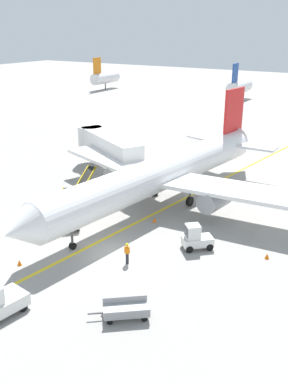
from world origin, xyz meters
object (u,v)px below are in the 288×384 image
at_px(jet_bridge, 105,144).
at_px(baggage_tug_near_wing, 196,238).
at_px(belt_loader_forward_hold, 70,216).
at_px(airliner, 164,172).
at_px(safety_cone_nose_right, 155,220).
at_px(ground_crew_marshaller, 127,253).
at_px(baggage_cart_loaded, 126,310).
at_px(belt_loader_aft_hold, 83,190).
at_px(safety_cone_tail_area, 27,239).
at_px(safety_cone_nose_left, 19,263).
at_px(safety_cone_wingtip_left, 267,256).

bearing_deg(jet_bridge, baggage_tug_near_wing, -34.06).
bearing_deg(belt_loader_forward_hold, baggage_tug_near_wing, 8.47).
xyz_separation_m(airliner, baggage_tug_near_wing, (6.73, -6.64, -2.49)).
bearing_deg(safety_cone_nose_right, ground_crew_marshaller, -74.82).
height_order(baggage_tug_near_wing, belt_loader_forward_hold, belt_loader_forward_hold).
bearing_deg(ground_crew_marshaller, baggage_tug_near_wing, 55.34).
bearing_deg(baggage_cart_loaded, ground_crew_marshaller, 123.20).
height_order(airliner, baggage_cart_loaded, airliner).
xyz_separation_m(airliner, baggage_cart_loaded, (6.93, -16.91, -2.95)).
distance_m(baggage_tug_near_wing, belt_loader_aft_hold, 15.54).
bearing_deg(safety_cone_tail_area, safety_cone_nose_right, 51.44).
bearing_deg(safety_cone_nose_left, airliner, 78.24).
bearing_deg(safety_cone_nose_right, baggage_cart_loaded, -66.63).
distance_m(baggage_tug_near_wing, safety_cone_nose_right, 6.05).
bearing_deg(baggage_tug_near_wing, safety_cone_nose_right, 153.82).
relative_size(baggage_tug_near_wing, baggage_cart_loaded, 0.77).
relative_size(jet_bridge, baggage_cart_loaded, 3.66).
bearing_deg(jet_bridge, safety_cone_tail_area, -73.37).
height_order(ground_crew_marshaller, safety_cone_wingtip_left, ground_crew_marshaller).
bearing_deg(airliner, safety_cone_nose_right, -71.43).
distance_m(belt_loader_aft_hold, safety_cone_nose_left, 14.38).
bearing_deg(baggage_tug_near_wing, safety_cone_nose_left, -137.07).
relative_size(baggage_tug_near_wing, belt_loader_aft_hold, 0.51).
xyz_separation_m(baggage_cart_loaded, safety_cone_tail_area, (-12.67, 4.03, -0.25)).
distance_m(belt_loader_aft_hold, ground_crew_marshaller, 14.70).
bearing_deg(safety_cone_wingtip_left, baggage_tug_near_wing, -165.30).
xyz_separation_m(airliner, safety_cone_tail_area, (-5.75, -12.88, -3.20)).
relative_size(belt_loader_aft_hold, safety_cone_wingtip_left, 11.71).
xyz_separation_m(baggage_cart_loaded, safety_cone_nose_left, (-10.26, 0.92, -0.25)).
bearing_deg(jet_bridge, safety_cone_nose_right, -37.05).
xyz_separation_m(ground_crew_marshaller, safety_cone_tail_area, (-9.12, -1.39, -0.69)).
bearing_deg(safety_cone_tail_area, safety_cone_wingtip_left, 23.19).
bearing_deg(jet_bridge, baggage_cart_loaded, -50.99).
distance_m(belt_loader_aft_hold, safety_cone_tail_area, 10.70).
bearing_deg(safety_cone_tail_area, safety_cone_nose_left, -52.19).
distance_m(airliner, baggage_cart_loaded, 18.51).
relative_size(jet_bridge, belt_loader_forward_hold, 2.79).
bearing_deg(safety_cone_wingtip_left, safety_cone_tail_area, -156.81).
xyz_separation_m(jet_bridge, baggage_cart_loaded, (18.16, -22.42, -3.07)).
relative_size(ground_crew_marshaller, safety_cone_nose_left, 3.86).
xyz_separation_m(jet_bridge, belt_loader_aft_hold, (2.99, -7.99, -2.77)).
height_order(baggage_cart_loaded, safety_cone_nose_left, baggage_cart_loaded).
distance_m(belt_loader_forward_hold, baggage_cart_loaded, 14.63).
bearing_deg(ground_crew_marshaller, airliner, 106.37).
xyz_separation_m(belt_loader_forward_hold, baggage_cart_loaded, (11.87, -8.54, -0.31)).
height_order(ground_crew_marshaller, safety_cone_tail_area, ground_crew_marshaller).
height_order(airliner, belt_loader_aft_hold, airliner).
relative_size(airliner, belt_loader_forward_hold, 7.87).
distance_m(jet_bridge, safety_cone_nose_left, 23.15).
relative_size(airliner, baggage_cart_loaded, 10.33).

